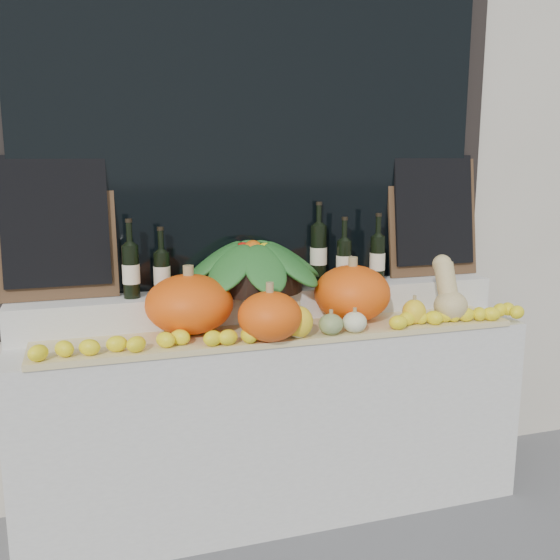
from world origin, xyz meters
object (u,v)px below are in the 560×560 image
object	(u,v)px
butternut_squash	(448,294)
wine_bottle_tall	(319,253)
produce_bowl	(253,265)
pumpkin_left	(189,304)
pumpkin_right	(352,293)

from	to	relation	value
butternut_squash	wine_bottle_tall	world-z (taller)	wine_bottle_tall
produce_bowl	wine_bottle_tall	bearing A→B (deg)	11.73
pumpkin_left	pumpkin_right	xyz separation A→B (m)	(0.75, -0.02, 0.00)
produce_bowl	wine_bottle_tall	world-z (taller)	wine_bottle_tall
pumpkin_right	wine_bottle_tall	distance (m)	0.31
pumpkin_left	produce_bowl	xyz separation A→B (m)	(0.33, 0.17, 0.12)
produce_bowl	wine_bottle_tall	distance (m)	0.36
produce_bowl	wine_bottle_tall	xyz separation A→B (m)	(0.35, 0.07, 0.03)
pumpkin_right	produce_bowl	xyz separation A→B (m)	(-0.42, 0.20, 0.12)
wine_bottle_tall	pumpkin_right	bearing A→B (deg)	-76.52
butternut_squash	produce_bowl	bearing A→B (deg)	160.24
butternut_squash	wine_bottle_tall	distance (m)	0.65
pumpkin_left	produce_bowl	distance (m)	0.39
pumpkin_right	wine_bottle_tall	xyz separation A→B (m)	(-0.06, 0.27, 0.15)
butternut_squash	produce_bowl	distance (m)	0.91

